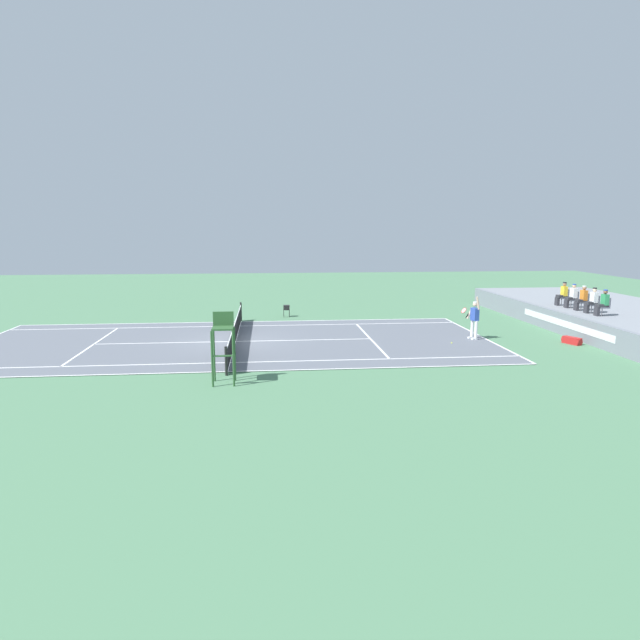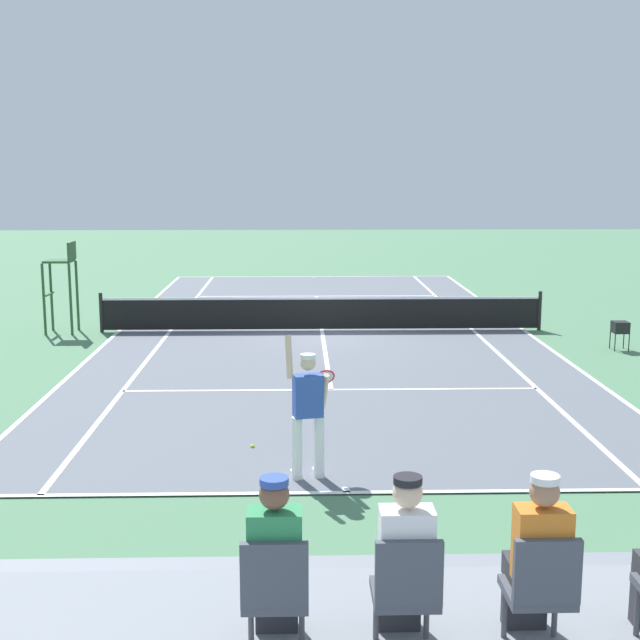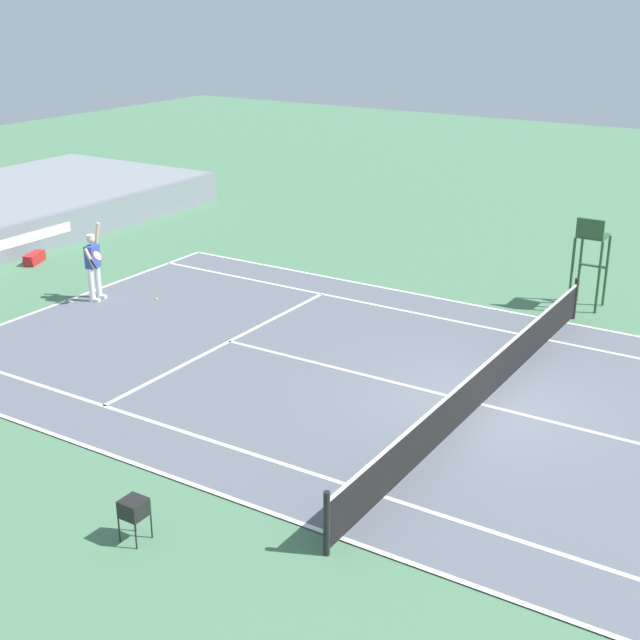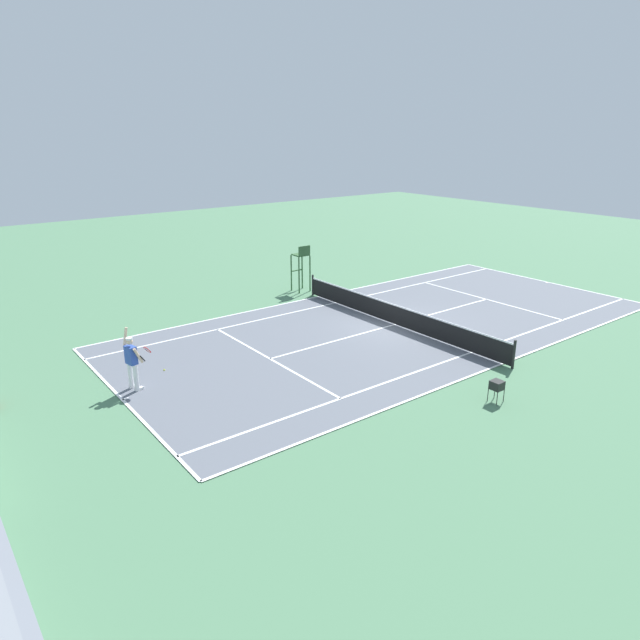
{
  "view_description": "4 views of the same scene",
  "coord_description": "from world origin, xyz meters",
  "px_view_note": "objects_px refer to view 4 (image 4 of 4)",
  "views": [
    {
      "loc": [
        25.32,
        1.5,
        5.24
      ],
      "look_at": [
        0.15,
        3.96,
        1.0
      ],
      "focal_mm": 30.75,
      "sensor_mm": 36.0,
      "label": 1
    },
    {
      "loc": [
        0.65,
        22.87,
        4.32
      ],
      "look_at": [
        0.15,
        3.96,
        1.0
      ],
      "focal_mm": 48.16,
      "sensor_mm": 36.0,
      "label": 2
    },
    {
      "loc": [
        -15.41,
        -5.86,
        7.88
      ],
      "look_at": [
        0.15,
        3.96,
        1.0
      ],
      "focal_mm": 50.0,
      "sensor_mm": 36.0,
      "label": 3
    },
    {
      "loc": [
        -16.52,
        16.71,
        8.05
      ],
      "look_at": [
        0.15,
        3.96,
        1.0
      ],
      "focal_mm": 31.83,
      "sensor_mm": 36.0,
      "label": 4
    }
  ],
  "objects_px": {
    "tennis_player": "(132,361)",
    "umpire_chair": "(301,262)",
    "ball_hopper": "(497,385)",
    "tennis_ball": "(164,370)"
  },
  "relations": [
    {
      "from": "tennis_ball",
      "to": "ball_hopper",
      "type": "relative_size",
      "value": 0.1
    },
    {
      "from": "tennis_ball",
      "to": "ball_hopper",
      "type": "distance_m",
      "value": 11.23
    },
    {
      "from": "tennis_player",
      "to": "umpire_chair",
      "type": "xyz_separation_m",
      "value": [
        6.42,
        -11.29,
        0.56
      ]
    },
    {
      "from": "umpire_chair",
      "to": "tennis_player",
      "type": "bearing_deg",
      "value": 119.63
    },
    {
      "from": "tennis_player",
      "to": "umpire_chair",
      "type": "distance_m",
      "value": 13.0
    },
    {
      "from": "tennis_player",
      "to": "umpire_chair",
      "type": "bearing_deg",
      "value": -60.37
    },
    {
      "from": "tennis_ball",
      "to": "tennis_player",
      "type": "bearing_deg",
      "value": 122.46
    },
    {
      "from": "tennis_player",
      "to": "umpire_chair",
      "type": "height_order",
      "value": "umpire_chair"
    },
    {
      "from": "tennis_player",
      "to": "ball_hopper",
      "type": "height_order",
      "value": "tennis_player"
    },
    {
      "from": "ball_hopper",
      "to": "tennis_player",
      "type": "bearing_deg",
      "value": 48.38
    }
  ]
}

